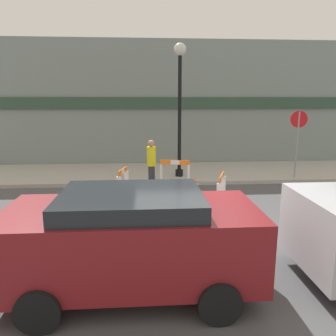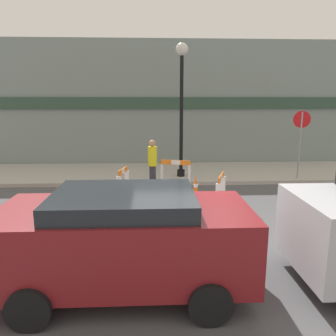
# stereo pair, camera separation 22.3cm
# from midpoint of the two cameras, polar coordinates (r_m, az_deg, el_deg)

# --- Properties ---
(ground_plane) EXTENTS (60.00, 60.00, 0.00)m
(ground_plane) POSITION_cam_midpoint_polar(r_m,az_deg,el_deg) (7.23, 3.52, -12.31)
(ground_plane) COLOR #4C4C4F
(sidewalk_slab) EXTENTS (18.00, 3.60, 0.14)m
(sidewalk_slab) POSITION_cam_midpoint_polar(r_m,az_deg,el_deg) (13.18, -0.03, -0.79)
(sidewalk_slab) COLOR #ADA89E
(sidewalk_slab) RESTS_ON ground_plane
(storefront_facade) EXTENTS (18.00, 0.22, 5.50)m
(storefront_facade) POSITION_cam_midpoint_polar(r_m,az_deg,el_deg) (14.73, -0.55, 11.07)
(storefront_facade) COLOR gray
(storefront_facade) RESTS_ON ground_plane
(streetlamp_post) EXTENTS (0.44, 0.44, 4.75)m
(streetlamp_post) POSITION_cam_midpoint_polar(r_m,az_deg,el_deg) (11.98, 1.51, 13.06)
(streetlamp_post) COLOR black
(streetlamp_post) RESTS_ON sidewalk_slab
(stop_sign) EXTENTS (0.59, 0.14, 2.43)m
(stop_sign) POSITION_cam_midpoint_polar(r_m,az_deg,el_deg) (12.68, 21.21, 5.64)
(stop_sign) COLOR gray
(stop_sign) RESTS_ON sidewalk_slab
(barricade_0) EXTENTS (0.85, 0.15, 0.99)m
(barricade_0) POSITION_cam_midpoint_polar(r_m,az_deg,el_deg) (7.76, -0.05, -6.31)
(barricade_0) COLOR white
(barricade_0) RESTS_ON ground_plane
(barricade_1) EXTENTS (0.43, 0.89, 1.01)m
(barricade_1) POSITION_cam_midpoint_polar(r_m,az_deg,el_deg) (8.90, 8.54, -3.95)
(barricade_1) COLOR white
(barricade_1) RESTS_ON ground_plane
(barricade_2) EXTENTS (0.96, 0.38, 1.06)m
(barricade_2) POSITION_cam_midpoint_polar(r_m,az_deg,el_deg) (10.51, 0.60, -1.18)
(barricade_2) COLOR white
(barricade_2) RESTS_ON ground_plane
(barricade_3) EXTENTS (0.32, 0.79, 0.98)m
(barricade_3) POSITION_cam_midpoint_polar(r_m,az_deg,el_deg) (9.70, -8.50, -2.78)
(barricade_3) COLOR white
(barricade_3) RESTS_ON ground_plane
(traffic_cone_0) EXTENTS (0.30, 0.30, 0.59)m
(traffic_cone_0) POSITION_cam_midpoint_polar(r_m,az_deg,el_deg) (8.23, 6.65, -7.19)
(traffic_cone_0) COLOR black
(traffic_cone_0) RESTS_ON ground_plane
(traffic_cone_1) EXTENTS (0.30, 0.30, 0.47)m
(traffic_cone_1) POSITION_cam_midpoint_polar(r_m,az_deg,el_deg) (8.43, -8.68, -7.19)
(traffic_cone_1) COLOR black
(traffic_cone_1) RESTS_ON ground_plane
(traffic_cone_2) EXTENTS (0.30, 0.30, 0.72)m
(traffic_cone_2) POSITION_cam_midpoint_polar(r_m,az_deg,el_deg) (9.92, 4.14, -3.41)
(traffic_cone_2) COLOR black
(traffic_cone_2) RESTS_ON ground_plane
(traffic_cone_3) EXTENTS (0.30, 0.30, 0.55)m
(traffic_cone_3) POSITION_cam_midpoint_polar(r_m,az_deg,el_deg) (8.61, -11.11, -6.57)
(traffic_cone_3) COLOR black
(traffic_cone_3) RESTS_ON ground_plane
(person_worker) EXTENTS (0.36, 0.36, 1.64)m
(person_worker) POSITION_cam_midpoint_polar(r_m,az_deg,el_deg) (10.98, -3.49, 1.04)
(person_worker) COLOR #33333D
(person_worker) RESTS_ON ground_plane
(parked_car_1) EXTENTS (3.81, 1.89, 1.61)m
(parked_car_1) POSITION_cam_midpoint_polar(r_m,az_deg,el_deg) (5.12, -7.54, -11.73)
(parked_car_1) COLOR maroon
(parked_car_1) RESTS_ON ground_plane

